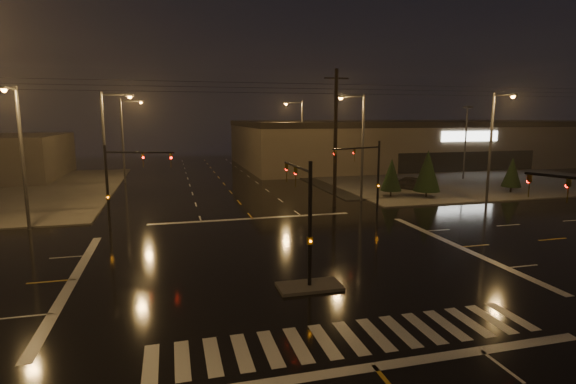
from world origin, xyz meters
name	(u,v)px	position (x,y,z in m)	size (l,w,h in m)	color
ground	(288,262)	(0.00, 0.00, 0.00)	(140.00, 140.00, 0.00)	black
sidewalk_ne	(445,175)	(30.00, 30.00, 0.06)	(36.00, 36.00, 0.12)	#45423E
median_island	(309,286)	(0.00, -4.00, 0.07)	(3.00, 1.60, 0.15)	#45423E
crosswalk	(351,338)	(0.00, -9.00, 0.01)	(15.00, 2.60, 0.01)	beige
stop_bar_near	(375,367)	(0.00, -11.00, 0.01)	(16.00, 0.50, 0.01)	beige
stop_bar_far	(253,219)	(0.00, 11.00, 0.01)	(16.00, 0.50, 0.01)	beige
parking_lot	(486,176)	(35.00, 28.00, 0.04)	(50.00, 24.00, 0.08)	black
retail_building	(417,141)	(35.00, 45.99, 3.84)	(60.20, 28.30, 7.20)	brown
signal_mast_median	(304,206)	(0.00, -3.07, 3.75)	(0.25, 4.59, 6.00)	black
signal_mast_ne	(369,169)	(9.50, 10.14, 3.79)	(4.84, 1.86, 6.00)	black
signal_mast_nw	(121,177)	(-9.50, 10.14, 3.79)	(4.84, 1.86, 6.00)	black
streetlight_1	(108,142)	(-11.18, 18.00, 5.80)	(2.77, 0.32, 10.00)	#38383A
streetlight_2	(125,135)	(-11.18, 34.00, 5.80)	(2.77, 0.32, 10.00)	#38383A
streetlight_3	(360,140)	(11.18, 16.00, 5.80)	(2.77, 0.32, 10.00)	#38383A
streetlight_4	(300,132)	(11.18, 36.00, 5.80)	(2.77, 0.32, 10.00)	#38383A
streetlight_5	(20,149)	(-16.00, 11.18, 5.80)	(0.32, 2.77, 10.00)	#38383A
streetlight_6	(493,141)	(22.00, 11.18, 5.80)	(0.32, 2.77, 10.00)	#38383A
utility_pole_1	(335,138)	(8.00, 14.00, 6.13)	(2.20, 0.32, 12.00)	black
conifer_0	(391,175)	(14.99, 16.73, 2.30)	(2.05, 2.05, 3.91)	black
conifer_1	(427,171)	(18.24, 15.55, 2.72)	(2.59, 2.59, 4.74)	black
conifer_2	(512,172)	(28.36, 15.78, 2.24)	(1.98, 1.98, 3.80)	black
car_parked	(414,184)	(19.44, 19.98, 0.75)	(1.76, 4.38, 1.49)	black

